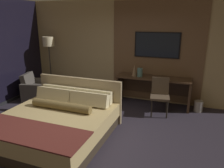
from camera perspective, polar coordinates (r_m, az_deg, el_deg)
The scene contains 11 objects.
ground_plane at distance 4.46m, azimuth -6.59°, elevation -14.19°, with size 16.00×16.00×0.00m, color #28232D.
wall_back_tv_panel at distance 6.27m, azimuth 4.88°, elevation 8.58°, with size 7.20×0.09×2.80m.
bed at distance 4.54m, azimuth -14.20°, elevation -9.65°, with size 2.06×2.15×0.98m.
desk at distance 6.01m, azimuth 10.71°, elevation -0.43°, with size 1.96×0.57×0.79m.
tv at distance 6.01m, azimuth 11.65°, elevation 9.96°, with size 1.20×0.04×0.68m.
desk_chair at distance 5.46m, azimuth 12.43°, elevation -2.23°, with size 0.51×0.51×0.90m.
armchair_by_window at distance 6.71m, azimuth -18.78°, elevation -1.66°, with size 0.93×0.96×0.78m.
floor_lamp at distance 6.96m, azimuth -16.19°, elevation 9.48°, with size 0.34×0.34×1.76m.
vase_tall at distance 5.92m, azimuth 5.84°, elevation 3.57°, with size 0.13×0.13×0.31m.
vase_short at distance 5.88m, azimuth 7.29°, elevation 3.03°, with size 0.14×0.14×0.23m.
waste_bin at distance 6.00m, azimuth 21.62°, elevation -5.41°, with size 0.22×0.22×0.28m.
Camera 1 is at (1.79, -3.38, 2.28)m, focal length 35.00 mm.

